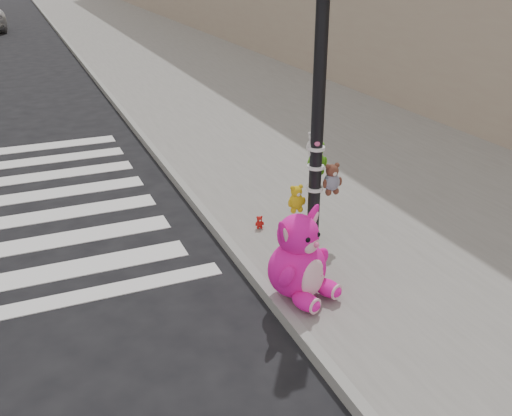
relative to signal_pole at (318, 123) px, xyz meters
name	(u,v)px	position (x,y,z in m)	size (l,w,h in m)	color
ground	(156,385)	(-2.62, -1.82, -1.75)	(120.00, 120.00, 0.00)	black
sidewalk_near	(248,98)	(2.38, 8.18, -1.68)	(7.00, 80.00, 0.14)	slate
curb_edge	(121,110)	(-1.07, 8.18, -1.68)	(0.12, 80.00, 0.15)	gray
signal_pole	(318,123)	(0.00, 0.00, 0.00)	(0.70, 0.50, 4.00)	black
pink_bunny	(299,262)	(-0.81, -1.17, -1.18)	(0.89, 0.95, 1.05)	#FF15A8
red_teddy	(259,222)	(-0.54, 0.58, -1.52)	(0.13, 0.09, 0.19)	red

